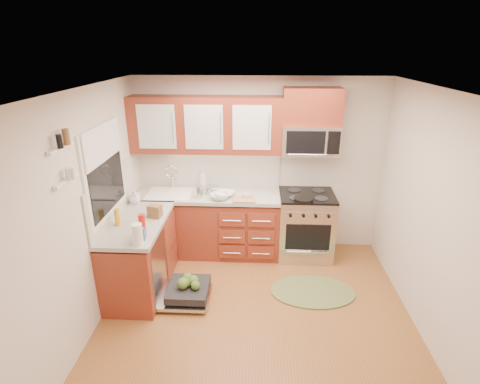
# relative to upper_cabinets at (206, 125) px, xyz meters

# --- Properties ---
(floor) EXTENTS (3.50, 3.50, 0.00)m
(floor) POSITION_rel_upper_cabinets_xyz_m (0.73, -1.57, -1.88)
(floor) COLOR brown
(floor) RESTS_ON ground
(ceiling) EXTENTS (3.50, 3.50, 0.00)m
(ceiling) POSITION_rel_upper_cabinets_xyz_m (0.73, -1.57, 0.62)
(ceiling) COLOR white
(ceiling) RESTS_ON ground
(wall_back) EXTENTS (3.50, 0.04, 2.50)m
(wall_back) POSITION_rel_upper_cabinets_xyz_m (0.73, 0.18, -0.62)
(wall_back) COLOR beige
(wall_back) RESTS_ON ground
(wall_front) EXTENTS (3.50, 0.04, 2.50)m
(wall_front) POSITION_rel_upper_cabinets_xyz_m (0.73, -3.33, -0.62)
(wall_front) COLOR beige
(wall_front) RESTS_ON ground
(wall_left) EXTENTS (0.04, 3.50, 2.50)m
(wall_left) POSITION_rel_upper_cabinets_xyz_m (-1.02, -1.57, -0.62)
(wall_left) COLOR beige
(wall_left) RESTS_ON ground
(wall_right) EXTENTS (0.04, 3.50, 2.50)m
(wall_right) POSITION_rel_upper_cabinets_xyz_m (2.48, -1.57, -0.62)
(wall_right) COLOR beige
(wall_right) RESTS_ON ground
(base_cabinet_back) EXTENTS (2.05, 0.60, 0.85)m
(base_cabinet_back) POSITION_rel_upper_cabinets_xyz_m (0.00, -0.12, -1.45)
(base_cabinet_back) COLOR maroon
(base_cabinet_back) RESTS_ON ground
(base_cabinet_left) EXTENTS (0.60, 1.25, 0.85)m
(base_cabinet_left) POSITION_rel_upper_cabinets_xyz_m (-0.72, -1.05, -1.45)
(base_cabinet_left) COLOR maroon
(base_cabinet_left) RESTS_ON ground
(countertop_back) EXTENTS (2.07, 0.64, 0.05)m
(countertop_back) POSITION_rel_upper_cabinets_xyz_m (0.00, -0.14, -0.97)
(countertop_back) COLOR #B6B3A6
(countertop_back) RESTS_ON base_cabinet_back
(countertop_left) EXTENTS (0.64, 1.27, 0.05)m
(countertop_left) POSITION_rel_upper_cabinets_xyz_m (-0.71, -1.05, -0.97)
(countertop_left) COLOR #B6B3A6
(countertop_left) RESTS_ON base_cabinet_left
(backsplash_back) EXTENTS (2.05, 0.02, 0.57)m
(backsplash_back) POSITION_rel_upper_cabinets_xyz_m (0.00, 0.16, -0.67)
(backsplash_back) COLOR #B6B1A3
(backsplash_back) RESTS_ON ground
(backsplash_left) EXTENTS (0.02, 1.25, 0.57)m
(backsplash_left) POSITION_rel_upper_cabinets_xyz_m (-1.01, -1.05, -0.67)
(backsplash_left) COLOR #B6B1A3
(backsplash_left) RESTS_ON ground
(upper_cabinets) EXTENTS (2.05, 0.35, 0.75)m
(upper_cabinets) POSITION_rel_upper_cabinets_xyz_m (0.00, 0.00, 0.00)
(upper_cabinets) COLOR maroon
(upper_cabinets) RESTS_ON ground
(cabinet_over_mw) EXTENTS (0.76, 0.35, 0.47)m
(cabinet_over_mw) POSITION_rel_upper_cabinets_xyz_m (1.41, 0.00, 0.26)
(cabinet_over_mw) COLOR maroon
(cabinet_over_mw) RESTS_ON ground
(range) EXTENTS (0.76, 0.64, 0.95)m
(range) POSITION_rel_upper_cabinets_xyz_m (1.41, -0.15, -1.40)
(range) COLOR silver
(range) RESTS_ON ground
(microwave) EXTENTS (0.76, 0.38, 0.40)m
(microwave) POSITION_rel_upper_cabinets_xyz_m (1.41, -0.02, -0.18)
(microwave) COLOR silver
(microwave) RESTS_ON ground
(sink) EXTENTS (0.62, 0.50, 0.26)m
(sink) POSITION_rel_upper_cabinets_xyz_m (-0.52, -0.16, -1.07)
(sink) COLOR white
(sink) RESTS_ON ground
(dishwasher) EXTENTS (0.70, 0.60, 0.20)m
(dishwasher) POSITION_rel_upper_cabinets_xyz_m (-0.13, -1.27, -1.77)
(dishwasher) COLOR silver
(dishwasher) RESTS_ON ground
(window) EXTENTS (0.03, 1.05, 1.05)m
(window) POSITION_rel_upper_cabinets_xyz_m (-1.01, -1.07, -0.32)
(window) COLOR white
(window) RESTS_ON ground
(window_blind) EXTENTS (0.02, 0.96, 0.40)m
(window_blind) POSITION_rel_upper_cabinets_xyz_m (-0.98, -1.07, 0.00)
(window_blind) COLOR white
(window_blind) RESTS_ON ground
(shelf_upper) EXTENTS (0.04, 0.40, 0.03)m
(shelf_upper) POSITION_rel_upper_cabinets_xyz_m (-0.99, -1.92, 0.17)
(shelf_upper) COLOR white
(shelf_upper) RESTS_ON ground
(shelf_lower) EXTENTS (0.04, 0.40, 0.03)m
(shelf_lower) POSITION_rel_upper_cabinets_xyz_m (-0.99, -1.92, -0.12)
(shelf_lower) COLOR white
(shelf_lower) RESTS_ON ground
(rug) EXTENTS (1.11, 0.77, 0.02)m
(rug) POSITION_rel_upper_cabinets_xyz_m (1.42, -1.06, -1.86)
(rug) COLOR olive
(rug) RESTS_ON ground
(skillet) EXTENTS (0.30, 0.30, 0.05)m
(skillet) POSITION_rel_upper_cabinets_xyz_m (1.32, -0.40, -0.90)
(skillet) COLOR black
(skillet) RESTS_ON range
(stock_pot) EXTENTS (0.26, 0.26, 0.12)m
(stock_pot) POSITION_rel_upper_cabinets_xyz_m (0.07, -0.13, -0.89)
(stock_pot) COLOR silver
(stock_pot) RESTS_ON countertop_back
(cutting_board) EXTENTS (0.30, 0.20, 0.02)m
(cutting_board) POSITION_rel_upper_cabinets_xyz_m (0.54, -0.35, -0.94)
(cutting_board) COLOR #A27F4A
(cutting_board) RESTS_ON countertop_back
(canister) EXTENTS (0.14, 0.14, 0.17)m
(canister) POSITION_rel_upper_cabinets_xyz_m (-0.09, -0.27, -0.86)
(canister) COLOR silver
(canister) RESTS_ON countertop_back
(paper_towel_roll) EXTENTS (0.14, 0.14, 0.24)m
(paper_towel_roll) POSITION_rel_upper_cabinets_xyz_m (-0.52, -1.59, -0.83)
(paper_towel_roll) COLOR white
(paper_towel_roll) RESTS_ON countertop_left
(mustard_bottle) EXTENTS (0.08, 0.08, 0.20)m
(mustard_bottle) POSITION_rel_upper_cabinets_xyz_m (-0.90, -1.17, -0.85)
(mustard_bottle) COLOR gold
(mustard_bottle) RESTS_ON countertop_left
(red_bottle) EXTENTS (0.09, 0.09, 0.27)m
(red_bottle) POSITION_rel_upper_cabinets_xyz_m (-0.52, -1.42, -0.82)
(red_bottle) COLOR red
(red_bottle) RESTS_ON countertop_left
(wooden_box) EXTENTS (0.18, 0.14, 0.16)m
(wooden_box) POSITION_rel_upper_cabinets_xyz_m (-0.52, -0.92, -0.87)
(wooden_box) COLOR brown
(wooden_box) RESTS_ON countertop_left
(blue_carton) EXTENTS (0.09, 0.06, 0.14)m
(blue_carton) POSITION_rel_upper_cabinets_xyz_m (-0.52, -1.50, -0.88)
(blue_carton) COLOR blue
(blue_carton) RESTS_ON countertop_left
(bowl_a) EXTENTS (0.31, 0.31, 0.06)m
(bowl_a) POSITION_rel_upper_cabinets_xyz_m (0.26, -0.21, -0.92)
(bowl_a) COLOR #999999
(bowl_a) RESTS_ON countertop_back
(bowl_b) EXTENTS (0.31, 0.31, 0.08)m
(bowl_b) POSITION_rel_upper_cabinets_xyz_m (0.20, -0.32, -0.91)
(bowl_b) COLOR #999999
(bowl_b) RESTS_ON countertop_back
(cup) EXTENTS (0.14, 0.14, 0.10)m
(cup) POSITION_rel_upper_cabinets_xyz_m (0.57, -0.27, -0.90)
(cup) COLOR #999999
(cup) RESTS_ON countertop_back
(soap_bottle_a) EXTENTS (0.13, 0.13, 0.29)m
(soap_bottle_a) POSITION_rel_upper_cabinets_xyz_m (-0.08, 0.10, -0.80)
(soap_bottle_a) COLOR #999999
(soap_bottle_a) RESTS_ON countertop_back
(soap_bottle_b) EXTENTS (0.10, 0.10, 0.21)m
(soap_bottle_b) POSITION_rel_upper_cabinets_xyz_m (-0.90, -0.52, -0.85)
(soap_bottle_b) COLOR #999999
(soap_bottle_b) RESTS_ON countertop_left
(soap_bottle_c) EXTENTS (0.18, 0.18, 0.18)m
(soap_bottle_c) POSITION_rel_upper_cabinets_xyz_m (-0.90, -0.52, -0.86)
(soap_bottle_c) COLOR #999999
(soap_bottle_c) RESTS_ON countertop_left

